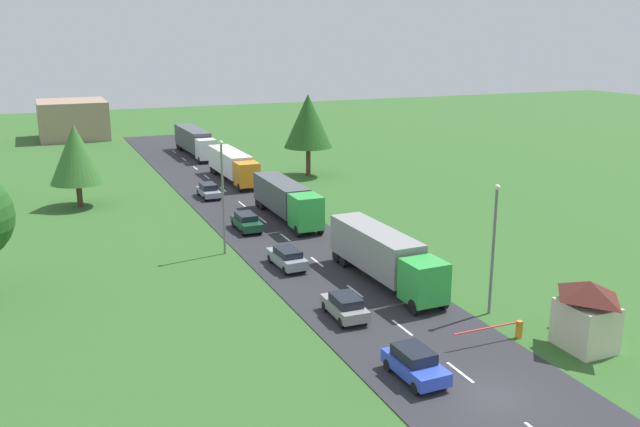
# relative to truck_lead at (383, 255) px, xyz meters

# --- Properties ---
(ground_plane) EXTENTS (280.00, 280.00, 0.00)m
(ground_plane) POSITION_rel_truck_lead_xyz_m (-2.58, -16.12, -2.11)
(ground_plane) COLOR #336028
(road) EXTENTS (10.00, 140.00, 0.06)m
(road) POSITION_rel_truck_lead_xyz_m (-2.58, 8.38, -2.08)
(road) COLOR #2B2B30
(road) RESTS_ON ground
(lane_marking_centre) EXTENTS (0.16, 117.81, 0.01)m
(lane_marking_centre) POSITION_rel_truck_lead_xyz_m (-2.58, 2.97, -2.04)
(lane_marking_centre) COLOR white
(lane_marking_centre) RESTS_ON road
(truck_lead) EXTENTS (2.80, 12.59, 3.58)m
(truck_lead) POSITION_rel_truck_lead_xyz_m (0.00, 0.00, 0.00)
(truck_lead) COLOR green
(truck_lead) RESTS_ON road
(truck_second) EXTENTS (2.57, 12.79, 3.44)m
(truck_second) POSITION_rel_truck_lead_xyz_m (-0.41, 18.54, -0.04)
(truck_second) COLOR green
(truck_second) RESTS_ON road
(truck_third) EXTENTS (2.63, 13.21, 3.41)m
(truck_third) POSITION_rel_truck_lead_xyz_m (-0.23, 37.42, -0.07)
(truck_third) COLOR orange
(truck_third) RESTS_ON road
(truck_fourth) EXTENTS (2.77, 14.64, 3.72)m
(truck_fourth) POSITION_rel_truck_lead_xyz_m (-0.41, 56.60, 0.08)
(truck_fourth) COLOR white
(truck_fourth) RESTS_ON road
(car_lead) EXTENTS (1.94, 3.98, 1.59)m
(car_lead) POSITION_rel_truck_lead_xyz_m (-5.09, -13.06, -1.23)
(car_lead) COLOR blue
(car_lead) RESTS_ON road
(car_second) EXTENTS (1.85, 4.00, 1.49)m
(car_second) POSITION_rel_truck_lead_xyz_m (-5.12, -4.66, -1.27)
(car_second) COLOR gray
(car_second) RESTS_ON road
(car_third) EXTENTS (1.89, 4.45, 1.50)m
(car_third) POSITION_rel_truck_lead_xyz_m (-5.13, 5.62, -1.26)
(car_third) COLOR #8C939E
(car_third) RESTS_ON road
(car_fourth) EXTENTS (1.82, 4.37, 1.49)m
(car_fourth) POSITION_rel_truck_lead_xyz_m (-4.97, 16.48, -1.27)
(car_fourth) COLOR #19472D
(car_fourth) RESTS_ON road
(car_fifth) EXTENTS (1.79, 4.28, 1.48)m
(car_fifth) POSITION_rel_truck_lead_xyz_m (-4.99, 30.19, -1.28)
(car_fifth) COLOR #8C939E
(car_fifth) RESTS_ON road
(guard_booth) EXTENTS (2.80, 3.43, 3.99)m
(guard_booth) POSITION_rel_truck_lead_xyz_m (5.51, -13.59, -0.07)
(guard_booth) COLOR beige
(guard_booth) RESTS_ON ground
(barrier_gate) EXTENTS (4.64, 0.28, 1.05)m
(barrier_gate) POSITION_rel_truck_lead_xyz_m (2.22, -11.09, -1.42)
(barrier_gate) COLOR orange
(barrier_gate) RESTS_ON ground
(person_lead) EXTENTS (0.38, 0.22, 1.61)m
(person_lead) POSITION_rel_truck_lead_xyz_m (6.41, -10.58, -1.28)
(person_lead) COLOR black
(person_lead) RESTS_ON ground
(person_second) EXTENTS (0.38, 0.22, 1.71)m
(person_second) POSITION_rel_truck_lead_xyz_m (6.90, -13.09, -1.21)
(person_second) COLOR yellow
(person_second) RESTS_ON ground
(person_third) EXTENTS (0.38, 0.24, 1.83)m
(person_third) POSITION_rel_truck_lead_xyz_m (6.51, -13.00, -1.14)
(person_third) COLOR blue
(person_third) RESTS_ON ground
(lamppost_lead) EXTENTS (0.36, 0.36, 8.33)m
(lamppost_lead) POSITION_rel_truck_lead_xyz_m (3.62, -7.44, 2.53)
(lamppost_lead) COLOR slate
(lamppost_lead) RESTS_ON ground
(lamppost_second) EXTENTS (0.36, 0.36, 9.13)m
(lamppost_second) POSITION_rel_truck_lead_xyz_m (-8.51, 10.85, 2.94)
(lamppost_second) COLOR slate
(lamppost_second) RESTS_ON ground
(tree_birch) EXTENTS (5.37, 5.37, 8.37)m
(tree_birch) POSITION_rel_truck_lead_xyz_m (-17.96, 31.58, 3.29)
(tree_birch) COLOR #513823
(tree_birch) RESTS_ON ground
(tree_maple) EXTENTS (5.89, 5.89, 10.02)m
(tree_maple) POSITION_rel_truck_lead_xyz_m (9.28, 37.08, 4.65)
(tree_maple) COLOR #513823
(tree_maple) RESTS_ON ground
(distant_building) EXTENTS (10.75, 11.62, 6.24)m
(distant_building) POSITION_rel_truck_lead_xyz_m (-15.19, 81.11, 1.01)
(distant_building) COLOR #9E846B
(distant_building) RESTS_ON ground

